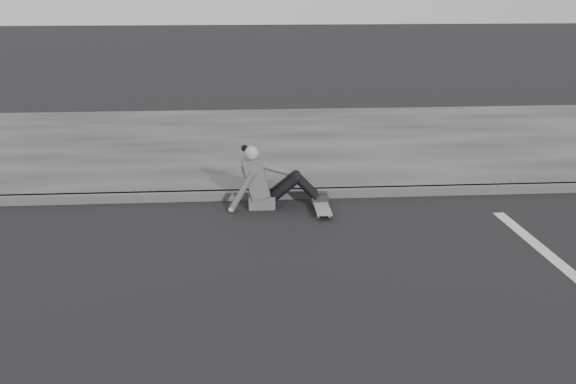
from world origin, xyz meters
name	(u,v)px	position (x,y,z in m)	size (l,w,h in m)	color
ground	(301,277)	(0.00, 0.00, 0.00)	(80.00, 80.00, 0.00)	black
curb	(284,194)	(0.00, 2.58, 0.06)	(24.00, 0.16, 0.12)	#484848
sidewalk	(274,143)	(0.00, 5.60, 0.06)	(24.00, 6.00, 0.12)	#3C3C3C
skateboard	(321,206)	(0.46, 1.99, 0.07)	(0.20, 0.78, 0.09)	gray
seated_woman	(266,181)	(-0.27, 2.24, 0.36)	(1.38, 0.46, 0.88)	#505053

